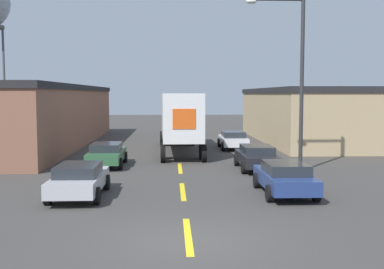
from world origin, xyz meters
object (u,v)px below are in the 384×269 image
at_px(parked_car_right_far, 233,139).
at_px(semi_truck, 179,117).
at_px(parked_car_left_far, 107,154).
at_px(parked_car_left_near, 79,179).
at_px(parked_car_right_mid, 257,157).
at_px(parked_car_right_near, 285,177).
at_px(street_lamp, 295,71).

bearing_deg(parked_car_right_far, semi_truck, -159.32).
height_order(semi_truck, parked_car_left_far, semi_truck).
height_order(semi_truck, parked_car_right_far, semi_truck).
distance_m(parked_car_left_near, parked_car_right_mid, 10.26).
xyz_separation_m(parked_car_right_far, parked_car_right_mid, (0.00, -9.64, 0.00)).
bearing_deg(semi_truck, parked_car_right_far, 19.16).
relative_size(semi_truck, parked_car_right_near, 2.87).
distance_m(parked_car_left_near, street_lamp, 12.23).
height_order(parked_car_right_far, parked_car_left_far, same).
height_order(semi_truck, street_lamp, street_lamp).
distance_m(semi_truck, parked_car_right_far, 4.51).
bearing_deg(parked_car_left_far, parked_car_right_far, 45.30).
bearing_deg(parked_car_right_far, parked_car_right_mid, -90.00).
bearing_deg(parked_car_right_far, parked_car_left_near, -116.53).
relative_size(parked_car_right_mid, street_lamp, 0.49).
height_order(parked_car_right_near, street_lamp, street_lamp).
xyz_separation_m(parked_car_left_near, parked_car_right_mid, (8.02, 6.41, 0.00)).
bearing_deg(parked_car_left_near, parked_car_right_mid, 38.65).
relative_size(parked_car_right_mid, parked_car_right_near, 1.00).
height_order(parked_car_left_far, street_lamp, street_lamp).
relative_size(parked_car_left_far, street_lamp, 0.49).
xyz_separation_m(parked_car_left_near, street_lamp, (9.83, 5.79, 4.41)).
relative_size(parked_car_right_near, street_lamp, 0.49).
height_order(parked_car_left_near, street_lamp, street_lamp).
relative_size(parked_car_left_near, parked_car_right_far, 1.00).
distance_m(semi_truck, parked_car_right_mid, 9.21).
xyz_separation_m(parked_car_right_mid, street_lamp, (1.81, -0.62, 4.41)).
xyz_separation_m(parked_car_left_near, parked_car_left_far, (0.00, 7.95, 0.00)).
relative_size(semi_truck, parked_car_left_far, 2.87).
bearing_deg(parked_car_right_mid, street_lamp, -18.99).
bearing_deg(parked_car_left_far, semi_truck, 58.19).
bearing_deg(parked_car_left_near, parked_car_right_far, 63.47).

